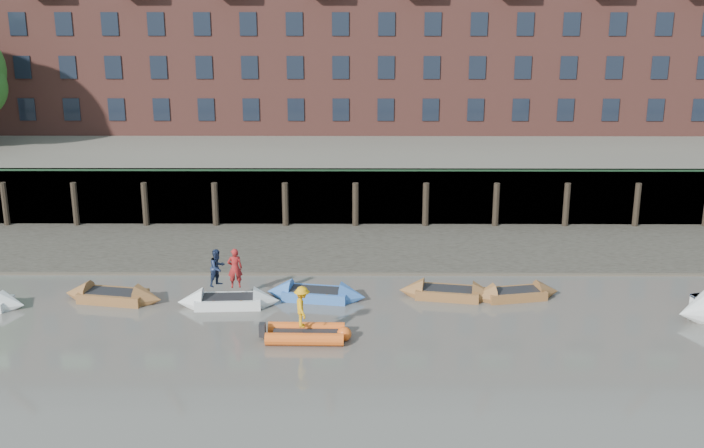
{
  "coord_description": "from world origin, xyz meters",
  "views": [
    {
      "loc": [
        2.03,
        -26.46,
        15.15
      ],
      "look_at": [
        1.85,
        12.0,
        3.2
      ],
      "focal_mm": 45.0,
      "sensor_mm": 36.0,
      "label": 1
    }
  ],
  "objects_px": {
    "rowboat_5": "(448,293)",
    "rib_tender": "(309,334)",
    "rowboat_2": "(113,296)",
    "rowboat_4": "(316,294)",
    "rowboat_3": "(229,301)",
    "person_rib_crew": "(302,307)",
    "rowboat_6": "(515,294)",
    "person_rower_b": "(217,268)",
    "person_rower_a": "(235,268)"
  },
  "relations": [
    {
      "from": "rowboat_5",
      "to": "rib_tender",
      "type": "relative_size",
      "value": 1.33
    },
    {
      "from": "rowboat_2",
      "to": "rowboat_4",
      "type": "height_order",
      "value": "rowboat_2"
    },
    {
      "from": "rowboat_3",
      "to": "person_rib_crew",
      "type": "distance_m",
      "value": 5.05
    },
    {
      "from": "rowboat_6",
      "to": "person_rib_crew",
      "type": "distance_m",
      "value": 10.48
    },
    {
      "from": "rowboat_2",
      "to": "person_rib_crew",
      "type": "relative_size",
      "value": 2.79
    },
    {
      "from": "rowboat_2",
      "to": "rib_tender",
      "type": "distance_m",
      "value": 9.94
    },
    {
      "from": "person_rower_b",
      "to": "person_rib_crew",
      "type": "distance_m",
      "value": 5.45
    },
    {
      "from": "rowboat_6",
      "to": "person_rib_crew",
      "type": "xyz_separation_m",
      "value": [
        -9.43,
        -4.42,
        1.2
      ]
    },
    {
      "from": "rowboat_5",
      "to": "person_rower_a",
      "type": "distance_m",
      "value": 9.7
    },
    {
      "from": "person_rower_b",
      "to": "rib_tender",
      "type": "bearing_deg",
      "value": -94.48
    },
    {
      "from": "rowboat_2",
      "to": "person_rib_crew",
      "type": "height_order",
      "value": "person_rib_crew"
    },
    {
      "from": "rowboat_2",
      "to": "rowboat_4",
      "type": "relative_size",
      "value": 1.02
    },
    {
      "from": "rowboat_5",
      "to": "rib_tender",
      "type": "height_order",
      "value": "rowboat_5"
    },
    {
      "from": "rowboat_4",
      "to": "rowboat_6",
      "type": "height_order",
      "value": "rowboat_4"
    },
    {
      "from": "person_rower_a",
      "to": "person_rib_crew",
      "type": "distance_m",
      "value": 4.73
    },
    {
      "from": "rowboat_6",
      "to": "person_rower_a",
      "type": "height_order",
      "value": "person_rower_a"
    },
    {
      "from": "rowboat_2",
      "to": "rowboat_6",
      "type": "bearing_deg",
      "value": 11.6
    },
    {
      "from": "person_rib_crew",
      "to": "person_rower_b",
      "type": "bearing_deg",
      "value": 37.85
    },
    {
      "from": "rowboat_6",
      "to": "person_rib_crew",
      "type": "height_order",
      "value": "person_rib_crew"
    },
    {
      "from": "rowboat_2",
      "to": "rowboat_6",
      "type": "relative_size",
      "value": 1.11
    },
    {
      "from": "rib_tender",
      "to": "rowboat_2",
      "type": "bearing_deg",
      "value": 156.88
    },
    {
      "from": "rowboat_3",
      "to": "rowboat_4",
      "type": "relative_size",
      "value": 0.97
    },
    {
      "from": "rowboat_2",
      "to": "rowboat_5",
      "type": "relative_size",
      "value": 1.04
    },
    {
      "from": "rowboat_4",
      "to": "person_rower_b",
      "type": "xyz_separation_m",
      "value": [
        -4.32,
        -0.6,
        1.5
      ]
    },
    {
      "from": "rowboat_3",
      "to": "person_rib_crew",
      "type": "height_order",
      "value": "person_rib_crew"
    },
    {
      "from": "rowboat_4",
      "to": "rowboat_5",
      "type": "bearing_deg",
      "value": 11.16
    },
    {
      "from": "rowboat_4",
      "to": "rowboat_6",
      "type": "distance_m",
      "value": 9.08
    },
    {
      "from": "rib_tender",
      "to": "person_rower_b",
      "type": "xyz_separation_m",
      "value": [
        -4.23,
        3.79,
        1.47
      ]
    },
    {
      "from": "person_rower_b",
      "to": "person_rib_crew",
      "type": "height_order",
      "value": "person_rower_b"
    },
    {
      "from": "rowboat_3",
      "to": "rowboat_2",
      "type": "bearing_deg",
      "value": 171.04
    },
    {
      "from": "rowboat_4",
      "to": "rib_tender",
      "type": "relative_size",
      "value": 1.35
    },
    {
      "from": "rowboat_5",
      "to": "person_rower_b",
      "type": "distance_m",
      "value": 10.47
    },
    {
      "from": "person_rib_crew",
      "to": "rowboat_6",
      "type": "bearing_deg",
      "value": -73.91
    },
    {
      "from": "rowboat_4",
      "to": "rowboat_5",
      "type": "xyz_separation_m",
      "value": [
        6.01,
        0.19,
        -0.01
      ]
    },
    {
      "from": "rowboat_3",
      "to": "rowboat_6",
      "type": "bearing_deg",
      "value": 1.54
    },
    {
      "from": "rib_tender",
      "to": "person_rower_a",
      "type": "bearing_deg",
      "value": 134.92
    },
    {
      "from": "rowboat_2",
      "to": "person_rower_a",
      "type": "bearing_deg",
      "value": 5.16
    },
    {
      "from": "rowboat_4",
      "to": "rowboat_3",
      "type": "bearing_deg",
      "value": -157.9
    },
    {
      "from": "person_rib_crew",
      "to": "rib_tender",
      "type": "bearing_deg",
      "value": -113.6
    },
    {
      "from": "person_rower_b",
      "to": "rowboat_4",
      "type": "bearing_deg",
      "value": -44.8
    },
    {
      "from": "rowboat_2",
      "to": "person_rower_b",
      "type": "bearing_deg",
      "value": 6.8
    },
    {
      "from": "rowboat_5",
      "to": "person_rower_a",
      "type": "xyz_separation_m",
      "value": [
        -9.52,
        -1.0,
        1.56
      ]
    },
    {
      "from": "person_rib_crew",
      "to": "rowboat_2",
      "type": "bearing_deg",
      "value": 56.45
    },
    {
      "from": "rowboat_6",
      "to": "person_rower_a",
      "type": "xyz_separation_m",
      "value": [
        -12.59,
        -0.91,
        1.57
      ]
    },
    {
      "from": "rowboat_4",
      "to": "person_rower_a",
      "type": "xyz_separation_m",
      "value": [
        -3.51,
        -0.81,
        1.55
      ]
    },
    {
      "from": "person_rower_a",
      "to": "person_rib_crew",
      "type": "relative_size",
      "value": 1.05
    },
    {
      "from": "rowboat_2",
      "to": "rowboat_3",
      "type": "bearing_deg",
      "value": 4.15
    },
    {
      "from": "rowboat_6",
      "to": "rowboat_4",
      "type": "bearing_deg",
      "value": 169.62
    },
    {
      "from": "person_rower_b",
      "to": "person_rib_crew",
      "type": "relative_size",
      "value": 0.99
    },
    {
      "from": "rowboat_5",
      "to": "rowboat_2",
      "type": "bearing_deg",
      "value": -168.49
    }
  ]
}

